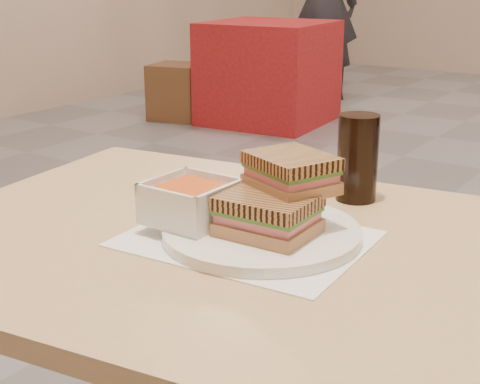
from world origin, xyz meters
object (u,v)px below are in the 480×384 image
Objects in this scene: cola_glass at (357,158)px; bg_chair_0l at (178,92)px; plate at (262,232)px; soup_bowl at (191,203)px; bg_table_0 at (269,73)px; panini_lower at (268,215)px; patron_a at (324,3)px; bg_chair_0r at (265,97)px; main_table at (319,329)px.

bg_chair_0l is at bearing 133.47° from cola_glass.
cola_glass is (0.03, 0.24, 0.06)m from plate.
soup_bowl reaches higher than bg_table_0.
plate is at bearing 142.08° from panini_lower.
patron_a reaches higher than plate.
patron_a is (-0.23, 1.29, 0.60)m from bg_chair_0r.
main_table is at bearing -62.05° from patron_a.
bg_chair_0l is (-0.63, -0.30, -0.16)m from bg_table_0.
main_table is at bearing 10.64° from soup_bowl.
main_table is 4.49m from bg_chair_0l.
patron_a is (-2.41, 4.72, 0.06)m from plate.
patron_a is (-2.44, 4.49, -0.00)m from cola_glass.
bg_chair_0l is at bearing 131.12° from panini_lower.
soup_bowl is at bearing -64.09° from patron_a.
bg_table_0 is at bearing 124.14° from cola_glass.
main_table is 0.18m from panini_lower.
panini_lower is 0.25m from cola_glass.
patron_a is at bearing 117.15° from panini_lower.
bg_chair_0l is 0.73m from bg_chair_0r.
patron_a is at bearing 100.25° from bg_chair_0r.
main_table reaches higher than bg_table_0.
cola_glass reaches higher than plate.
bg_chair_0l is 0.28× the size of patron_a.
plate is at bearing 18.88° from soup_bowl.
bg_chair_0l is at bearing -154.72° from bg_table_0.
main_table is 4.13m from bg_chair_0r.
cola_glass is 0.31× the size of bg_chair_0l.
plate is 0.25m from cola_glass.
main_table is 4.58× the size of plate.
cola_glass is at bearing 87.03° from panini_lower.
main_table is at bearing -56.91° from bg_table_0.
main_table is 9.05× the size of cola_glass.
bg_chair_0r is 1.44m from patron_a.
patron_a reaches higher than soup_bowl.
bg_chair_0r is (-2.21, 3.19, -0.60)m from cola_glass.
plate is 2.23× the size of panini_lower.
main_table is 2.84× the size of bg_chair_0l.
cola_glass reaches higher than soup_bowl.
panini_lower is 4.32m from bg_table_0.
main_table is at bearing -75.05° from cola_glass.
soup_bowl is 0.07× the size of patron_a.
bg_chair_0r is at bearing 120.94° from soup_bowl.
bg_table_0 is (-2.36, 3.62, -0.27)m from main_table.
bg_table_0 is 1.19m from patron_a.
bg_chair_0r is at bearing 122.51° from panini_lower.
panini_lower is 4.13m from bg_chair_0r.
bg_chair_0r reaches higher than bg_chair_0l.
panini_lower is 5.32m from patron_a.
soup_bowl reaches higher than panini_lower.
bg_chair_0l is at bearing -109.33° from patron_a.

